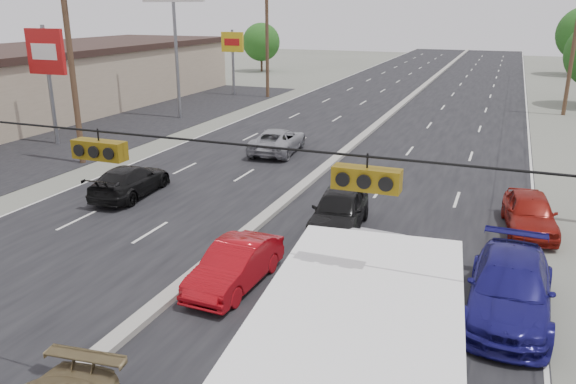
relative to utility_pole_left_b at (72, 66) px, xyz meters
name	(u,v)px	position (x,y,z in m)	size (l,w,h in m)	color
ground	(71,382)	(12.50, -15.00, -5.11)	(200.00, 200.00, 0.00)	#606356
road_surface	(375,127)	(12.50, 15.00, -5.11)	(20.00, 160.00, 0.02)	black
center_median	(376,126)	(12.50, 15.00, -5.01)	(0.50, 160.00, 0.20)	gray
strip_mall	(28,85)	(-13.50, 10.00, -2.81)	(12.00, 42.00, 4.60)	tan
parking_lot	(128,123)	(-4.50, 10.00, -5.11)	(10.00, 42.00, 0.02)	black
utility_pole_left_b	(72,66)	(0.00, 0.00, 0.00)	(1.60, 0.30, 10.00)	#422D1E
utility_pole_left_c	(267,40)	(0.00, 25.00, 0.00)	(1.60, 0.30, 10.00)	#422D1E
utility_pole_right_c	(574,47)	(25.00, 25.00, 0.00)	(1.60, 0.30, 10.00)	#422D1E
traffic_signals	(95,147)	(13.90, -15.00, 0.39)	(25.00, 0.30, 0.54)	black
pole_sign_mid	(46,58)	(-4.50, 3.00, 0.01)	(2.60, 0.25, 7.00)	slate
pole_sign_far	(233,47)	(-3.50, 25.00, -0.70)	(2.20, 0.25, 6.00)	slate
tree_left_far	(261,42)	(-9.50, 45.00, -1.39)	(4.80, 4.80, 6.12)	#382619
red_sedan	(235,266)	(13.90, -9.58, -4.44)	(1.41, 4.04, 1.33)	#980910
queue_car_a	(339,210)	(15.50, -4.16, -4.33)	(1.83, 4.56, 1.55)	black
queue_car_b	(362,265)	(17.40, -8.23, -4.40)	(1.49, 4.27, 1.41)	white
queue_car_d	(510,289)	(21.50, -8.35, -4.34)	(2.16, 5.31, 1.54)	navy
queue_car_e	(530,213)	(22.10, -1.71, -4.39)	(1.70, 4.22, 1.44)	maroon
oncoming_near	(130,181)	(5.80, -3.65, -4.43)	(1.89, 4.65, 1.35)	black
oncoming_far	(278,141)	(8.90, 5.89, -4.41)	(2.30, 4.99, 1.39)	gray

